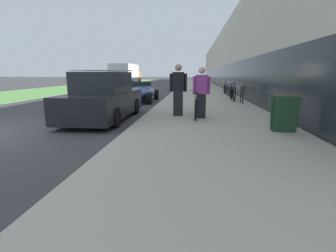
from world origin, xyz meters
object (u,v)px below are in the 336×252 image
(bike_rack_hoop, at_px, (242,93))
(parked_sedan_curbside, at_px, (104,98))
(cruiser_bike_nearest, at_px, (233,93))
(moving_truck, at_px, (126,76))
(person_bystander, at_px, (178,90))
(vintage_roadster_curbside, at_px, (139,93))
(sandwich_board_sign, at_px, (284,113))
(cruiser_bike_middle, at_px, (230,91))
(cruiser_bike_farthest, at_px, (225,89))
(person_rider, at_px, (201,93))
(tandem_bicycle, at_px, (195,106))

(bike_rack_hoop, height_order, parked_sedan_curbside, parked_sedan_curbside)
(cruiser_bike_nearest, height_order, moving_truck, moving_truck)
(bike_rack_hoop, xyz_separation_m, moving_truck, (-10.18, 17.27, 0.65))
(person_bystander, bearing_deg, vintage_roadster_curbside, 114.05)
(sandwich_board_sign, bearing_deg, vintage_roadster_curbside, 123.66)
(bike_rack_hoop, bearing_deg, parked_sedan_curbside, -142.12)
(cruiser_bike_middle, distance_m, cruiser_bike_farthest, 2.41)
(person_bystander, distance_m, cruiser_bike_middle, 7.86)
(vintage_roadster_curbside, distance_m, moving_truck, 16.27)
(parked_sedan_curbside, bearing_deg, person_rider, -4.56)
(cruiser_bike_nearest, height_order, cruiser_bike_middle, cruiser_bike_nearest)
(cruiser_bike_middle, height_order, parked_sedan_curbside, parked_sedan_curbside)
(sandwich_board_sign, relative_size, parked_sedan_curbside, 0.20)
(bike_rack_hoop, xyz_separation_m, parked_sedan_curbside, (-5.35, -4.16, 0.06))
(cruiser_bike_farthest, relative_size, parked_sedan_curbside, 0.38)
(bike_rack_hoop, bearing_deg, vintage_roadster_curbside, 162.04)
(bike_rack_hoop, xyz_separation_m, vintage_roadster_curbside, (-5.37, 1.74, -0.18))
(moving_truck, bearing_deg, cruiser_bike_middle, -54.16)
(cruiser_bike_nearest, bearing_deg, sandwich_board_sign, -88.65)
(bike_rack_hoop, xyz_separation_m, cruiser_bike_nearest, (-0.24, 1.34, -0.12))
(person_rider, distance_m, cruiser_bike_nearest, 6.05)
(person_bystander, xyz_separation_m, cruiser_bike_farthest, (2.68, 9.79, -0.49))
(person_rider, xyz_separation_m, cruiser_bike_farthest, (1.92, 10.21, -0.44))
(tandem_bicycle, distance_m, parked_sedan_curbside, 3.13)
(bike_rack_hoop, distance_m, cruiser_bike_farthest, 5.79)
(bike_rack_hoop, relative_size, cruiser_bike_nearest, 0.47)
(cruiser_bike_middle, bearing_deg, moving_truck, 125.84)
(tandem_bicycle, xyz_separation_m, person_rider, (0.18, -0.29, 0.45))
(parked_sedan_curbside, bearing_deg, person_bystander, 3.71)
(cruiser_bike_nearest, xyz_separation_m, sandwich_board_sign, (0.18, -7.57, 0.05))
(tandem_bicycle, distance_m, cruiser_bike_farthest, 10.14)
(person_rider, bearing_deg, vintage_roadster_curbside, 118.33)
(cruiser_bike_nearest, relative_size, sandwich_board_sign, 2.00)
(person_rider, distance_m, person_bystander, 0.88)
(cruiser_bike_middle, distance_m, vintage_roadster_curbside, 5.48)
(moving_truck, bearing_deg, cruiser_bike_farthest, -48.81)
(bike_rack_hoop, height_order, cruiser_bike_nearest, cruiser_bike_nearest)
(bike_rack_hoop, bearing_deg, cruiser_bike_farthest, 91.30)
(sandwich_board_sign, bearing_deg, person_bystander, 140.84)
(person_bystander, bearing_deg, person_rider, -29.27)
(person_bystander, relative_size, cruiser_bike_nearest, 0.96)
(tandem_bicycle, height_order, sandwich_board_sign, sandwich_board_sign)
(person_rider, height_order, cruiser_bike_farthest, person_rider)
(bike_rack_hoop, relative_size, parked_sedan_curbside, 0.19)
(parked_sedan_curbside, bearing_deg, bike_rack_hoop, 37.88)
(sandwich_board_sign, height_order, parked_sedan_curbside, parked_sedan_curbside)
(cruiser_bike_farthest, relative_size, sandwich_board_sign, 1.87)
(tandem_bicycle, bearing_deg, moving_truck, 110.38)
(vintage_roadster_curbside, bearing_deg, tandem_bicycle, -61.81)
(cruiser_bike_farthest, height_order, parked_sedan_curbside, parked_sedan_curbside)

